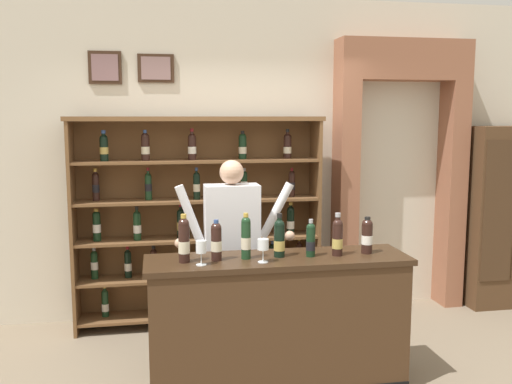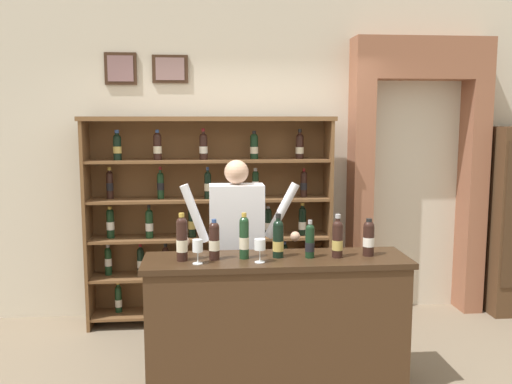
{
  "view_description": "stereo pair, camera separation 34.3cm",
  "coord_description": "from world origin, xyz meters",
  "px_view_note": "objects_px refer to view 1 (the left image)",
  "views": [
    {
      "loc": [
        -0.69,
        -3.73,
        1.95
      ],
      "look_at": [
        0.01,
        0.14,
        1.41
      ],
      "focal_mm": 39.14,
      "sensor_mm": 36.0,
      "label": 1
    },
    {
      "loc": [
        -0.35,
        -3.77,
        1.95
      ],
      "look_at": [
        0.01,
        0.14,
        1.41
      ],
      "focal_mm": 39.14,
      "sensor_mm": 36.0,
      "label": 2
    }
  ],
  "objects_px": {
    "tasting_bottle_riserva": "(311,240)",
    "wine_glass_center": "(201,248)",
    "tasting_bottle_super_tuscan": "(367,235)",
    "tasting_bottle_bianco": "(216,241)",
    "shopkeeper": "(232,237)",
    "tasting_counter": "(278,323)",
    "wine_shelf": "(198,215)",
    "tasting_bottle_vin_santo": "(184,240)",
    "tasting_bottle_chianti": "(337,237)",
    "side_cabinet": "(501,216)",
    "tasting_bottle_rosso": "(246,237)",
    "tasting_bottle_prosecco": "(279,238)",
    "wine_glass_left": "(263,245)"
  },
  "relations": [
    {
      "from": "shopkeeper",
      "to": "tasting_bottle_vin_santo",
      "type": "relative_size",
      "value": 4.85
    },
    {
      "from": "tasting_bottle_super_tuscan",
      "to": "tasting_bottle_rosso",
      "type": "bearing_deg",
      "value": 179.88
    },
    {
      "from": "tasting_bottle_vin_santo",
      "to": "tasting_bottle_chianti",
      "type": "height_order",
      "value": "tasting_bottle_vin_santo"
    },
    {
      "from": "tasting_counter",
      "to": "wine_glass_center",
      "type": "distance_m",
      "value": 0.82
    },
    {
      "from": "tasting_counter",
      "to": "tasting_bottle_rosso",
      "type": "relative_size",
      "value": 5.78
    },
    {
      "from": "tasting_bottle_prosecco",
      "to": "wine_glass_center",
      "type": "height_order",
      "value": "tasting_bottle_prosecco"
    },
    {
      "from": "tasting_bottle_bianco",
      "to": "wine_glass_center",
      "type": "relative_size",
      "value": 1.7
    },
    {
      "from": "tasting_bottle_bianco",
      "to": "tasting_bottle_prosecco",
      "type": "height_order",
      "value": "tasting_bottle_prosecco"
    },
    {
      "from": "tasting_bottle_prosecco",
      "to": "tasting_bottle_chianti",
      "type": "xyz_separation_m",
      "value": [
        0.41,
        -0.04,
        0.0
      ]
    },
    {
      "from": "tasting_bottle_bianco",
      "to": "tasting_bottle_rosso",
      "type": "relative_size",
      "value": 0.88
    },
    {
      "from": "tasting_bottle_prosecco",
      "to": "tasting_bottle_chianti",
      "type": "height_order",
      "value": "tasting_bottle_prosecco"
    },
    {
      "from": "wine_glass_center",
      "to": "wine_glass_left",
      "type": "bearing_deg",
      "value": -0.41
    },
    {
      "from": "tasting_bottle_rosso",
      "to": "side_cabinet",
      "type": "bearing_deg",
      "value": 25.48
    },
    {
      "from": "wine_shelf",
      "to": "tasting_bottle_bianco",
      "type": "relative_size",
      "value": 8.11
    },
    {
      "from": "shopkeeper",
      "to": "tasting_bottle_prosecco",
      "type": "xyz_separation_m",
      "value": [
        0.26,
        -0.57,
        0.11
      ]
    },
    {
      "from": "wine_shelf",
      "to": "wine_glass_center",
      "type": "distance_m",
      "value": 1.51
    },
    {
      "from": "tasting_bottle_rosso",
      "to": "tasting_bottle_vin_santo",
      "type": "bearing_deg",
      "value": -177.52
    },
    {
      "from": "wine_shelf",
      "to": "tasting_bottle_rosso",
      "type": "distance_m",
      "value": 1.41
    },
    {
      "from": "tasting_bottle_vin_santo",
      "to": "tasting_bottle_bianco",
      "type": "height_order",
      "value": "tasting_bottle_vin_santo"
    },
    {
      "from": "side_cabinet",
      "to": "wine_glass_center",
      "type": "relative_size",
      "value": 11.06
    },
    {
      "from": "tasting_bottle_vin_santo",
      "to": "tasting_bottle_rosso",
      "type": "bearing_deg",
      "value": 2.48
    },
    {
      "from": "shopkeeper",
      "to": "wine_glass_center",
      "type": "distance_m",
      "value": 0.76
    },
    {
      "from": "tasting_bottle_vin_santo",
      "to": "tasting_bottle_bianco",
      "type": "relative_size",
      "value": 1.17
    },
    {
      "from": "tasting_counter",
      "to": "tasting_bottle_riserva",
      "type": "xyz_separation_m",
      "value": [
        0.23,
        -0.02,
        0.6
      ]
    },
    {
      "from": "tasting_bottle_rosso",
      "to": "wine_glass_center",
      "type": "relative_size",
      "value": 1.93
    },
    {
      "from": "wine_shelf",
      "to": "tasting_counter",
      "type": "relative_size",
      "value": 1.24
    },
    {
      "from": "tasting_bottle_vin_santo",
      "to": "wine_shelf",
      "type": "bearing_deg",
      "value": 81.84
    },
    {
      "from": "side_cabinet",
      "to": "tasting_bottle_chianti",
      "type": "relative_size",
      "value": 6.02
    },
    {
      "from": "tasting_counter",
      "to": "tasting_bottle_riserva",
      "type": "height_order",
      "value": "tasting_bottle_riserva"
    },
    {
      "from": "tasting_bottle_chianti",
      "to": "tasting_bottle_rosso",
      "type": "bearing_deg",
      "value": 178.06
    },
    {
      "from": "tasting_bottle_bianco",
      "to": "tasting_bottle_super_tuscan",
      "type": "height_order",
      "value": "tasting_bottle_bianco"
    },
    {
      "from": "tasting_bottle_riserva",
      "to": "wine_glass_left",
      "type": "distance_m",
      "value": 0.37
    },
    {
      "from": "side_cabinet",
      "to": "tasting_bottle_vin_santo",
      "type": "relative_size",
      "value": 5.57
    },
    {
      "from": "wine_glass_center",
      "to": "tasting_bottle_super_tuscan",
      "type": "bearing_deg",
      "value": 5.26
    },
    {
      "from": "tasting_bottle_vin_santo",
      "to": "tasting_bottle_chianti",
      "type": "xyz_separation_m",
      "value": [
        1.08,
        -0.0,
        -0.02
      ]
    },
    {
      "from": "tasting_bottle_riserva",
      "to": "tasting_bottle_super_tuscan",
      "type": "relative_size",
      "value": 1.0
    },
    {
      "from": "tasting_bottle_super_tuscan",
      "to": "tasting_counter",
      "type": "bearing_deg",
      "value": 179.75
    },
    {
      "from": "side_cabinet",
      "to": "shopkeeper",
      "type": "bearing_deg",
      "value": -164.81
    },
    {
      "from": "shopkeeper",
      "to": "wine_glass_left",
      "type": "distance_m",
      "value": 0.71
    },
    {
      "from": "tasting_counter",
      "to": "tasting_bottle_chianti",
      "type": "relative_size",
      "value": 6.07
    },
    {
      "from": "tasting_bottle_vin_santo",
      "to": "wine_glass_center",
      "type": "xyz_separation_m",
      "value": [
        0.11,
        -0.09,
        -0.04
      ]
    },
    {
      "from": "tasting_bottle_chianti",
      "to": "wine_glass_center",
      "type": "height_order",
      "value": "tasting_bottle_chianti"
    },
    {
      "from": "side_cabinet",
      "to": "tasting_bottle_bianco",
      "type": "distance_m",
      "value": 3.38
    },
    {
      "from": "tasting_bottle_prosecco",
      "to": "tasting_bottle_riserva",
      "type": "height_order",
      "value": "tasting_bottle_prosecco"
    },
    {
      "from": "tasting_bottle_rosso",
      "to": "tasting_bottle_bianco",
      "type": "bearing_deg",
      "value": -177.77
    },
    {
      "from": "tasting_bottle_rosso",
      "to": "tasting_bottle_riserva",
      "type": "relative_size",
      "value": 1.21
    },
    {
      "from": "tasting_bottle_prosecco",
      "to": "tasting_bottle_riserva",
      "type": "distance_m",
      "value": 0.22
    },
    {
      "from": "tasting_bottle_chianti",
      "to": "wine_glass_left",
      "type": "bearing_deg",
      "value": -170.46
    },
    {
      "from": "tasting_bottle_prosecco",
      "to": "tasting_bottle_super_tuscan",
      "type": "bearing_deg",
      "value": -1.45
    },
    {
      "from": "tasting_bottle_riserva",
      "to": "wine_glass_center",
      "type": "height_order",
      "value": "tasting_bottle_riserva"
    }
  ]
}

